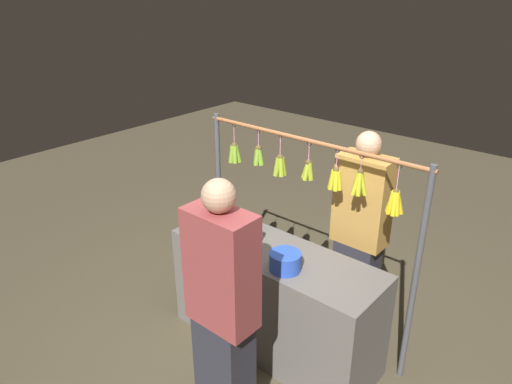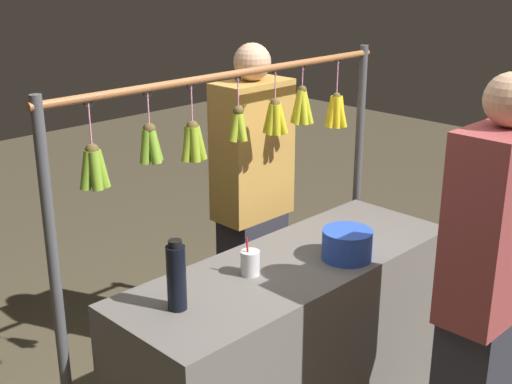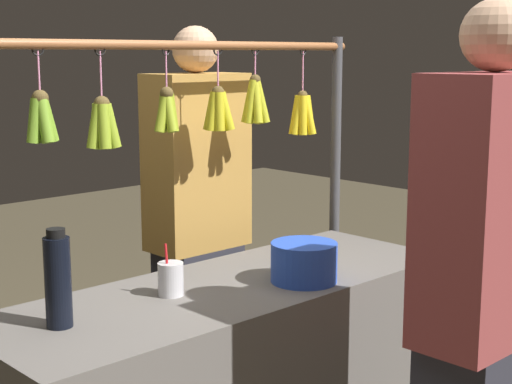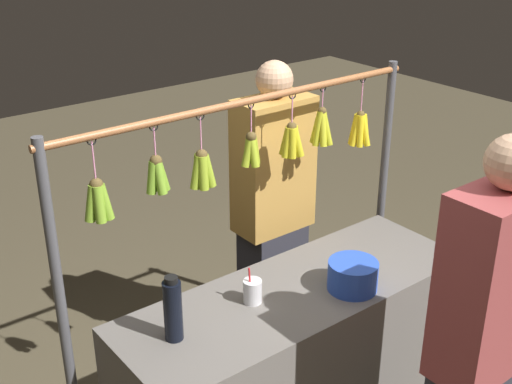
{
  "view_description": "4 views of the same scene",
  "coord_description": "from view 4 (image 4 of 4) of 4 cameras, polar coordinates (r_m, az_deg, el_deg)",
  "views": [
    {
      "loc": [
        -1.85,
        2.39,
        2.69
      ],
      "look_at": [
        0.19,
        0.0,
        1.29
      ],
      "focal_mm": 33.21,
      "sensor_mm": 36.0,
      "label": 1
    },
    {
      "loc": [
        2.02,
        1.79,
        2.13
      ],
      "look_at": [
        0.22,
        0.0,
        1.24
      ],
      "focal_mm": 47.93,
      "sensor_mm": 36.0,
      "label": 2
    },
    {
      "loc": [
        1.64,
        1.83,
        1.61
      ],
      "look_at": [
        -0.11,
        0.0,
        1.16
      ],
      "focal_mm": 54.56,
      "sensor_mm": 36.0,
      "label": 3
    },
    {
      "loc": [
        1.68,
        1.86,
        2.46
      ],
      "look_at": [
        0.23,
        0.0,
        1.4
      ],
      "focal_mm": 46.93,
      "sensor_mm": 36.0,
      "label": 4
    }
  ],
  "objects": [
    {
      "name": "market_counter",
      "position": [
        3.23,
        3.3,
        -14.77
      ],
      "size": [
        1.68,
        0.58,
        0.86
      ],
      "primitive_type": "cube",
      "color": "#66605B",
      "rests_on": "ground"
    },
    {
      "name": "display_rack",
      "position": [
        3.05,
        -0.75,
        -0.03
      ],
      "size": [
        1.92,
        0.12,
        1.68
      ],
      "color": "#4C4C51",
      "rests_on": "ground"
    },
    {
      "name": "water_bottle",
      "position": [
        2.63,
        -7.1,
        -9.91
      ],
      "size": [
        0.07,
        0.07,
        0.28
      ],
      "color": "black",
      "rests_on": "market_counter"
    },
    {
      "name": "blue_bucket",
      "position": [
        2.97,
        8.25,
        -7.06
      ],
      "size": [
        0.22,
        0.22,
        0.13
      ],
      "primitive_type": "cylinder",
      "color": "blue",
      "rests_on": "market_counter"
    },
    {
      "name": "drink_cup",
      "position": [
        2.86,
        -0.3,
        -8.45
      ],
      "size": [
        0.08,
        0.08,
        0.17
      ],
      "color": "silver",
      "rests_on": "market_counter"
    },
    {
      "name": "vendor_person",
      "position": [
        3.59,
        1.44,
        -2.5
      ],
      "size": [
        0.41,
        0.22,
        1.72
      ],
      "color": "#2D2D38",
      "rests_on": "ground"
    },
    {
      "name": "customer_person",
      "position": [
        2.71,
        18.55,
        -13.34
      ],
      "size": [
        0.42,
        0.23,
        1.75
      ],
      "color": "#2D2D38",
      "rests_on": "ground"
    }
  ]
}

